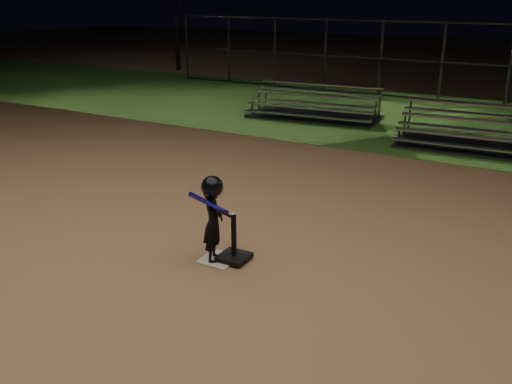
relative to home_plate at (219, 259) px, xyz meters
The scene contains 8 objects.
ground 0.01m from the home_plate, ahead, with size 80.00×80.00×0.00m, color #9B6F46.
grass_strip 10.00m from the home_plate, 90.00° to the left, with size 60.00×8.00×0.01m, color #2C551B.
home_plate is the anchor object (origin of this frame).
batting_tee 0.24m from the home_plate, 27.06° to the left, with size 0.38×0.38×0.65m.
child_batter 0.62m from the home_plate, 147.37° to the right, with size 0.46×0.64×1.18m.
bleacher_left 9.10m from the home_plate, 105.97° to the left, with size 3.72×2.05×0.88m.
bleacher_right 7.88m from the home_plate, 73.94° to the left, with size 3.82×2.00×0.91m.
backstop_fence 13.06m from the home_plate, 90.00° to the left, with size 20.08×0.08×2.50m.
Camera 1 is at (3.67, -5.48, 3.36)m, focal length 38.77 mm.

